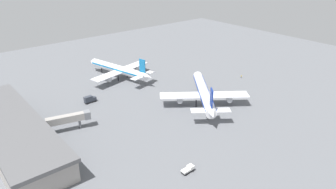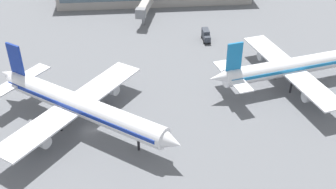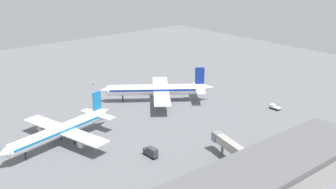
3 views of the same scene
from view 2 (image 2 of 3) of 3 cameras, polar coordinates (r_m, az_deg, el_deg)
ground at (r=93.01m, az=-10.50°, el=-4.81°), size 288.00×288.00×0.00m
airplane_at_gate at (r=91.40m, az=-11.95°, el=-1.45°), size 42.26×35.75×15.19m
airplane_taxiing at (r=109.10m, az=16.92°, el=3.73°), size 46.54×37.90×14.31m
catering_truck at (r=128.76m, az=5.20°, el=8.06°), size 2.27×5.63×3.30m
jet_bridge at (r=141.08m, az=-3.16°, el=12.00°), size 6.92×16.83×6.74m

